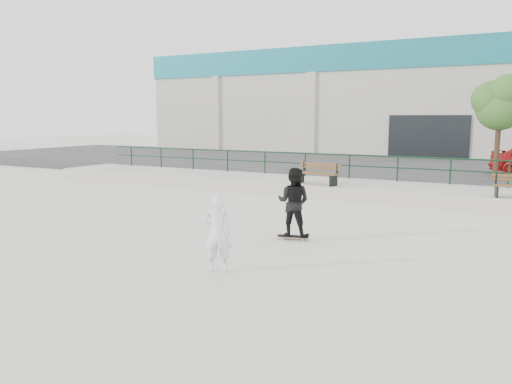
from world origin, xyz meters
The scene contains 10 objects.
ground centered at (0.00, 0.00, 0.00)m, with size 120.00×120.00×0.00m, color silver.
ledge centered at (0.00, 9.50, 0.25)m, with size 30.00×3.00×0.50m, color beige.
parking_strip centered at (0.00, 18.00, 0.25)m, with size 60.00×14.00×0.50m, color #303030.
railing centered at (0.00, 10.80, 1.24)m, with size 28.00×0.06×1.03m.
commercial_building centered at (0.00, 31.99, 4.58)m, with size 44.20×16.33×8.00m.
bench_left centered at (-1.53, 8.46, 0.92)m, with size 1.90×0.90×0.84m.
tree centered at (4.48, 13.45, 3.69)m, with size 2.39×2.13×4.26m.
skateboard centered at (0.41, 1.82, 0.07)m, with size 0.81×0.39×0.09m.
standing_skater centered at (0.41, 1.82, 0.96)m, with size 0.84×0.66×1.73m, color black.
seated_skater centered at (0.14, -1.32, 0.79)m, with size 0.57×0.38×1.58m, color white.
Camera 1 is at (5.38, -9.49, 3.07)m, focal length 35.00 mm.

